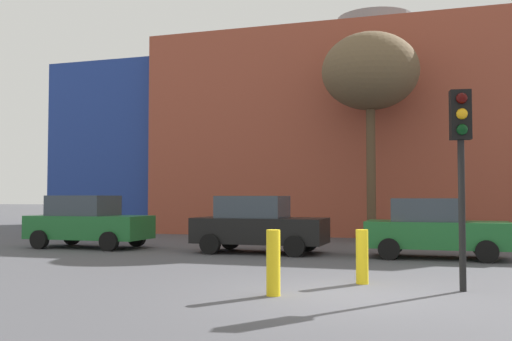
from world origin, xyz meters
TOP-DOWN VIEW (x-y plane):
  - ground_plane at (0.00, 0.00)m, footprint 200.00×200.00m
  - building_backdrop at (-1.59, 20.88)m, footprint 31.39×13.94m
  - parked_car_0 at (-9.63, 6.67)m, footprint 4.00×1.96m
  - parked_car_1 at (-3.70, 6.67)m, footprint 3.96×1.94m
  - parked_car_2 at (1.39, 6.67)m, footprint 3.80×1.87m
  - traffic_light_island at (1.91, 0.94)m, footprint 0.39×0.39m
  - bare_tree_0 at (-0.89, 11.88)m, footprint 3.65×3.65m
  - bollard_yellow_0 at (-1.20, -0.52)m, footprint 0.24×0.24m
  - bollard_yellow_1 at (0.07, 1.31)m, footprint 0.24×0.24m

SIDE VIEW (x-z plane):
  - ground_plane at x=0.00m, z-range 0.00..0.00m
  - bollard_yellow_1 at x=0.07m, z-range 0.00..1.05m
  - bollard_yellow_0 at x=-1.20m, z-range 0.00..1.12m
  - parked_car_2 at x=1.39m, z-range 0.00..1.64m
  - parked_car_1 at x=-3.70m, z-range 0.00..1.71m
  - parked_car_0 at x=-9.63m, z-range 0.00..1.73m
  - traffic_light_island at x=1.91m, z-range 0.86..4.48m
  - building_backdrop at x=-1.59m, z-range -1.08..10.09m
  - bare_tree_0 at x=-0.89m, z-range 2.42..10.30m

